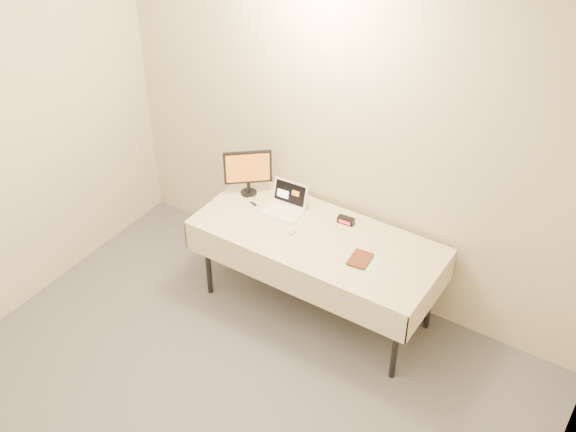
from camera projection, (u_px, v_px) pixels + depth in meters
The scene contains 9 objects.
back_wall at pixel (352, 137), 5.24m from camera, with size 4.00×0.10×2.70m, color beige.
table at pixel (317, 242), 5.33m from camera, with size 1.86×0.81×0.74m.
laptop at pixel (286, 204), 5.53m from camera, with size 0.31×0.28×0.20m.
monitor at pixel (248, 169), 5.60m from camera, with size 0.30×0.26×0.39m.
book at pixel (351, 247), 5.04m from camera, with size 0.14×0.02×0.19m, color maroon.
alarm_clock at pixel (346, 220), 5.40m from camera, with size 0.13×0.06×0.05m.
clicker at pixel (292, 232), 5.32m from camera, with size 0.04×0.08×0.02m, color #B3B3B5.
paper_form at pixel (371, 265), 5.03m from camera, with size 0.09×0.24×0.00m, color #B0DEB2.
usb_dongle at pixel (253, 204), 5.61m from camera, with size 0.06×0.02×0.01m, color black.
Camera 1 is at (2.09, -1.57, 4.01)m, focal length 45.00 mm.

